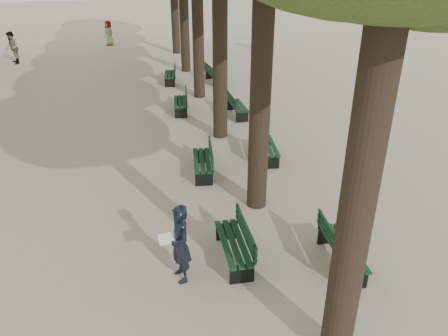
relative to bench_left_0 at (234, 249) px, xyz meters
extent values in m
plane|color=tan|center=(-0.37, -0.82, -0.27)|extent=(120.00, 120.00, 0.00)
cylinder|color=#33261C|center=(1.13, -2.82, 3.48)|extent=(0.52, 0.52, 7.50)
cylinder|color=#33261C|center=(1.13, 2.18, 3.48)|extent=(0.52, 0.52, 7.50)
cylinder|color=#33261C|center=(1.13, 7.18, 3.48)|extent=(0.52, 0.52, 7.50)
cylinder|color=#33261C|center=(1.13, 12.18, 3.48)|extent=(0.52, 0.52, 7.50)
cylinder|color=#33261C|center=(1.13, 17.18, 3.48)|extent=(0.52, 0.52, 7.50)
cube|color=black|center=(-0.02, 0.00, -0.05)|extent=(0.54, 1.80, 0.45)
cube|color=black|center=(-0.02, 0.00, 0.18)|extent=(0.56, 1.80, 0.04)
cube|color=black|center=(0.26, 0.00, 0.45)|extent=(0.06, 1.80, 0.40)
cube|color=black|center=(-0.02, 4.30, -0.05)|extent=(0.72, 1.85, 0.45)
cube|color=black|center=(-0.02, 4.30, 0.18)|extent=(0.74, 1.85, 0.04)
cube|color=black|center=(0.26, 4.26, 0.45)|extent=(0.24, 1.79, 0.40)
cube|color=black|center=(-0.02, 10.18, -0.05)|extent=(0.69, 1.84, 0.45)
cube|color=black|center=(-0.02, 10.18, 0.18)|extent=(0.71, 1.84, 0.04)
cube|color=black|center=(0.26, 10.15, 0.45)|extent=(0.22, 1.80, 0.40)
cube|color=black|center=(-0.02, 14.84, -0.05)|extent=(0.73, 1.85, 0.45)
cube|color=black|center=(-0.02, 14.84, 0.18)|extent=(0.75, 1.85, 0.04)
cube|color=black|center=(0.26, 14.81, 0.45)|extent=(0.26, 1.79, 0.40)
cube|color=black|center=(2.28, -0.65, -0.05)|extent=(0.64, 1.83, 0.45)
cube|color=black|center=(2.28, -0.65, 0.18)|extent=(0.66, 1.83, 0.04)
cube|color=black|center=(2.00, -0.63, 0.45)|extent=(0.16, 1.80, 0.40)
cube|color=black|center=(2.28, 4.96, -0.05)|extent=(0.72, 1.85, 0.45)
cube|color=black|center=(2.28, 4.96, 0.18)|extent=(0.74, 1.85, 0.04)
cube|color=black|center=(2.01, 5.00, 0.45)|extent=(0.25, 1.79, 0.40)
cube|color=black|center=(2.28, 9.21, -0.05)|extent=(0.55, 1.81, 0.45)
cube|color=black|center=(2.28, 9.21, 0.18)|extent=(0.57, 1.81, 0.04)
cube|color=black|center=(2.00, 9.21, 0.45)|extent=(0.07, 1.80, 0.40)
cube|color=black|center=(2.28, 14.44, -0.05)|extent=(0.71, 1.84, 0.45)
cube|color=black|center=(2.28, 14.44, 0.18)|extent=(0.73, 1.85, 0.04)
cube|color=black|center=(2.01, 14.41, 0.45)|extent=(0.23, 1.79, 0.40)
imported|color=black|center=(-1.21, -0.38, 0.60)|extent=(0.51, 0.77, 1.75)
cube|color=white|center=(-1.46, -0.38, 0.78)|extent=(0.37, 0.29, 0.12)
imported|color=#262628|center=(-8.86, 21.07, 0.68)|extent=(0.67, 1.00, 1.90)
imported|color=#262628|center=(6.83, 22.35, 0.50)|extent=(0.92, 0.79, 1.55)
imported|color=#262628|center=(-3.32, 25.80, 0.59)|extent=(0.79, 0.88, 1.73)
camera|label=1|loc=(-1.80, -7.63, 5.94)|focal=35.00mm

